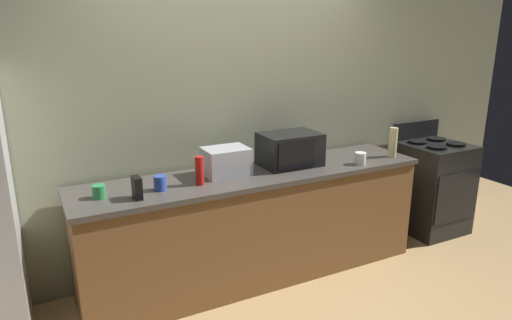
{
  "coord_description": "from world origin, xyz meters",
  "views": [
    {
      "loc": [
        -1.56,
        -2.63,
        1.97
      ],
      "look_at": [
        0.0,
        0.4,
        1.0
      ],
      "focal_mm": 31.86,
      "sensor_mm": 36.0,
      "label": 1
    }
  ],
  "objects": [
    {
      "name": "toaster_oven",
      "position": [
        -0.23,
        0.46,
        1.01
      ],
      "size": [
        0.34,
        0.26,
        0.21
      ],
      "primitive_type": "cube",
      "color": "#B7BABF",
      "rests_on": "counter_run"
    },
    {
      "name": "counter_run",
      "position": [
        0.0,
        0.4,
        0.45
      ],
      "size": [
        2.84,
        0.64,
        0.9
      ],
      "color": "brown",
      "rests_on": "ground_plane"
    },
    {
      "name": "ground_plane",
      "position": [
        0.0,
        0.0,
        0.0
      ],
      "size": [
        8.0,
        8.0,
        0.0
      ],
      "primitive_type": "plane",
      "color": "tan"
    },
    {
      "name": "back_wall",
      "position": [
        0.0,
        0.81,
        1.35
      ],
      "size": [
        6.4,
        0.1,
        2.7
      ],
      "primitive_type": "cube",
      "color": "gray",
      "rests_on": "ground_plane"
    },
    {
      "name": "bottle_hand_soap",
      "position": [
        1.28,
        0.26,
        1.03
      ],
      "size": [
        0.07,
        0.07,
        0.26
      ],
      "primitive_type": "cylinder",
      "color": "beige",
      "rests_on": "counter_run"
    },
    {
      "name": "mug_white",
      "position": [
        0.88,
        0.2,
        0.95
      ],
      "size": [
        0.09,
        0.09,
        0.1
      ],
      "primitive_type": "cylinder",
      "color": "white",
      "rests_on": "counter_run"
    },
    {
      "name": "microwave",
      "position": [
        0.34,
        0.45,
        1.04
      ],
      "size": [
        0.48,
        0.35,
        0.27
      ],
      "color": "black",
      "rests_on": "counter_run"
    },
    {
      "name": "cordless_phone",
      "position": [
        -0.97,
        0.24,
        0.98
      ],
      "size": [
        0.05,
        0.11,
        0.15
      ],
      "primitive_type": "cube",
      "rotation": [
        0.0,
        0.0,
        0.02
      ],
      "color": "black",
      "rests_on": "counter_run"
    },
    {
      "name": "mug_green",
      "position": [
        -1.19,
        0.37,
        0.94
      ],
      "size": [
        0.09,
        0.09,
        0.09
      ],
      "primitive_type": "cylinder",
      "color": "#2D8C47",
      "rests_on": "counter_run"
    },
    {
      "name": "mug_blue",
      "position": [
        -0.79,
        0.34,
        0.95
      ],
      "size": [
        0.09,
        0.09,
        0.1
      ],
      "primitive_type": "cylinder",
      "color": "#2D4CB2",
      "rests_on": "counter_run"
    },
    {
      "name": "bottle_hot_sauce",
      "position": [
        -0.5,
        0.32,
        1.0
      ],
      "size": [
        0.06,
        0.06,
        0.21
      ],
      "primitive_type": "cylinder",
      "color": "red",
      "rests_on": "counter_run"
    },
    {
      "name": "stove_range",
      "position": [
        2.0,
        0.4,
        0.46
      ],
      "size": [
        0.6,
        0.61,
        1.08
      ],
      "color": "black",
      "rests_on": "ground_plane"
    }
  ]
}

